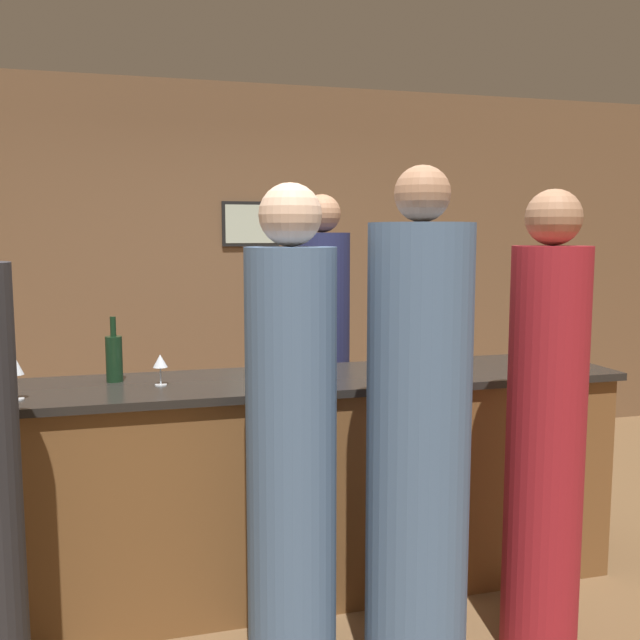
{
  "coord_description": "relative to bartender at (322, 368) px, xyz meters",
  "views": [
    {
      "loc": [
        -0.75,
        -3.13,
        1.67
      ],
      "look_at": [
        0.14,
        0.1,
        1.27
      ],
      "focal_mm": 40.0,
      "sensor_mm": 36.0,
      "label": 1
    }
  ],
  "objects": [
    {
      "name": "wine_glass_1",
      "position": [
        -1.52,
        -0.96,
        0.25
      ],
      "size": [
        0.06,
        0.06,
        0.17
      ],
      "color": "silver",
      "rests_on": "bar_counter"
    },
    {
      "name": "wine_bottle_0",
      "position": [
        -1.15,
        -0.69,
        0.23
      ],
      "size": [
        0.07,
        0.07,
        0.29
      ],
      "color": "black",
      "rests_on": "bar_counter"
    },
    {
      "name": "wine_bottle_1",
      "position": [
        0.43,
        -0.69,
        0.24
      ],
      "size": [
        0.07,
        0.07,
        0.3
      ],
      "color": "#19381E",
      "rests_on": "bar_counter"
    },
    {
      "name": "guest_3",
      "position": [
        -0.07,
        -1.6,
        -0.01
      ],
      "size": [
        0.38,
        0.38,
        1.91
      ],
      "color": "#4C6B93",
      "rests_on": "ground_plane"
    },
    {
      "name": "wine_glass_2",
      "position": [
        -0.96,
        -0.83,
        0.23
      ],
      "size": [
        0.06,
        0.06,
        0.14
      ],
      "color": "silver",
      "rests_on": "bar_counter"
    },
    {
      "name": "guest_2",
      "position": [
        -0.53,
        -1.5,
        -0.02
      ],
      "size": [
        0.33,
        0.33,
        1.85
      ],
      "color": "#4C6B93",
      "rests_on": "ground_plane"
    },
    {
      "name": "ground_plane",
      "position": [
        -0.35,
        -0.82,
        -0.89
      ],
      "size": [
        14.0,
        14.0,
        0.0
      ],
      "primitive_type": "plane",
      "color": "brown"
    },
    {
      "name": "bartender",
      "position": [
        0.0,
        0.0,
        0.0
      ],
      "size": [
        0.33,
        0.33,
        1.9
      ],
      "rotation": [
        0.0,
        0.0,
        3.14
      ],
      "color": "#1E234C",
      "rests_on": "ground_plane"
    },
    {
      "name": "bar_counter",
      "position": [
        -0.35,
        -0.82,
        -0.38
      ],
      "size": [
        3.06,
        0.63,
        1.02
      ],
      "color": "brown",
      "rests_on": "ground_plane"
    },
    {
      "name": "guest_1",
      "position": [
        0.48,
        -1.56,
        -0.02
      ],
      "size": [
        0.3,
        0.3,
        1.84
      ],
      "color": "maroon",
      "rests_on": "ground_plane"
    },
    {
      "name": "back_wall",
      "position": [
        -0.34,
        1.52,
        0.51
      ],
      "size": [
        8.0,
        0.08,
        2.8
      ],
      "color": "brown",
      "rests_on": "ground_plane"
    }
  ]
}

